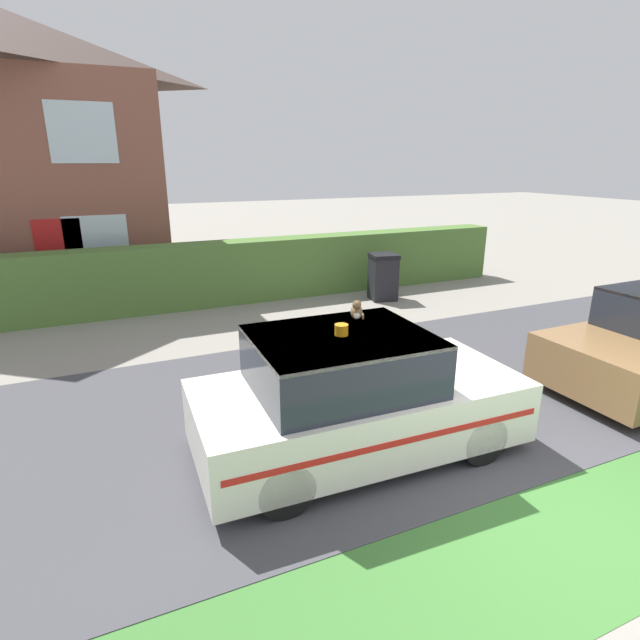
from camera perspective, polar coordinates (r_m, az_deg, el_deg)
The scene contains 7 objects.
ground_plane at distance 5.69m, azimuth 26.58°, elevation -20.63°, with size 80.00×80.00×0.00m, color gray.
road_strip at distance 7.75m, azimuth 7.88°, elevation -8.09°, with size 28.00×5.30×0.01m, color #424247.
lawn_verge at distance 5.63m, azimuth 27.78°, elevation -21.29°, with size 28.00×1.52×0.01m, color #3D7533.
garden_hedge at distance 12.39m, azimuth -11.54°, elevation 5.26°, with size 15.84×0.75×1.50m, color #4C7233.
police_car at distance 5.92m, azimuth 3.92°, elevation -8.78°, with size 3.89×1.88×1.63m.
cat at distance 5.65m, azimuth 4.21°, elevation 1.06°, with size 0.25×0.24×0.25m.
wheelie_bin at distance 12.64m, azimuth 7.22°, elevation 4.95°, with size 0.77×0.77×1.16m.
Camera 1 is at (-3.78, -2.61, 3.37)m, focal length 28.00 mm.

